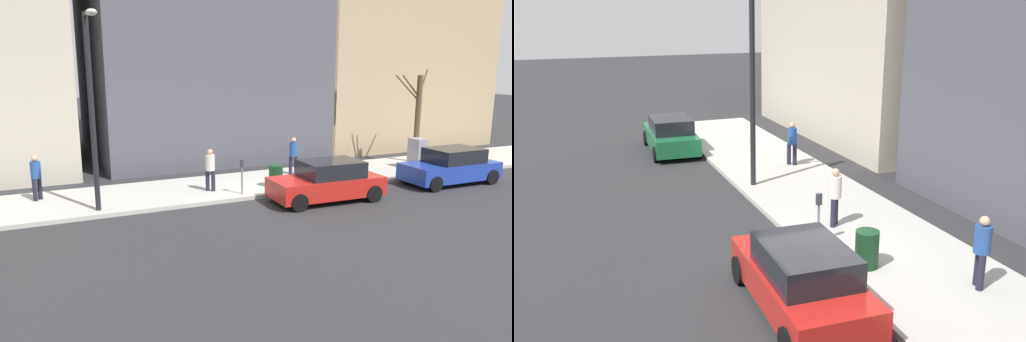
# 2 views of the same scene
# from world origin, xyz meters

# --- Properties ---
(ground_plane) EXTENTS (120.00, 120.00, 0.00)m
(ground_plane) POSITION_xyz_m (0.00, 0.00, 0.00)
(ground_plane) COLOR #2B2B2D
(sidewalk) EXTENTS (4.00, 36.00, 0.15)m
(sidewalk) POSITION_xyz_m (2.00, 0.00, 0.07)
(sidewalk) COLOR #B2AFA8
(sidewalk) RESTS_ON ground
(parked_car_red) EXTENTS (2.04, 4.26, 1.52)m
(parked_car_red) POSITION_xyz_m (-1.25, -1.48, 0.74)
(parked_car_red) COLOR red
(parked_car_red) RESTS_ON ground
(parked_car_green) EXTENTS (2.07, 4.27, 1.52)m
(parked_car_green) POSITION_xyz_m (-1.03, 12.62, 0.74)
(parked_car_green) COLOR #196038
(parked_car_green) RESTS_ON ground
(parking_meter) EXTENTS (0.14, 0.10, 1.35)m
(parking_meter) POSITION_xyz_m (0.45, 1.25, 0.98)
(parking_meter) COLOR slate
(parking_meter) RESTS_ON sidewalk
(streetlamp) EXTENTS (1.97, 0.32, 6.50)m
(streetlamp) POSITION_xyz_m (0.28, 6.55, 4.02)
(streetlamp) COLOR black
(streetlamp) RESTS_ON sidewalk
(trash_bin) EXTENTS (0.56, 0.56, 0.90)m
(trash_bin) POSITION_xyz_m (0.90, -0.42, 0.60)
(trash_bin) COLOR #14381E
(trash_bin) RESTS_ON sidewalk
(pedestrian_near_meter) EXTENTS (0.36, 0.38, 1.66)m
(pedestrian_near_meter) POSITION_xyz_m (2.66, -2.19, 1.09)
(pedestrian_near_meter) COLOR #1E1E2D
(pedestrian_near_meter) RESTS_ON sidewalk
(pedestrian_midblock) EXTENTS (0.36, 0.36, 1.66)m
(pedestrian_midblock) POSITION_xyz_m (1.40, 2.20, 1.09)
(pedestrian_midblock) COLOR #1E1E2D
(pedestrian_midblock) RESTS_ON sidewalk
(pedestrian_far_corner) EXTENTS (0.36, 0.36, 1.66)m
(pedestrian_far_corner) POSITION_xyz_m (2.78, 8.39, 1.09)
(pedestrian_far_corner) COLOR #1E1E2D
(pedestrian_far_corner) RESTS_ON sidewalk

